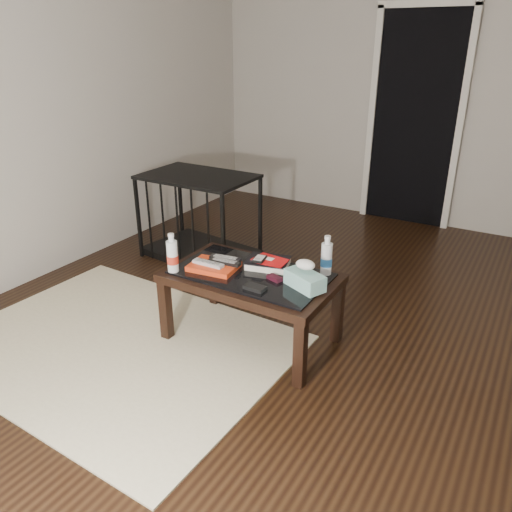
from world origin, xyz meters
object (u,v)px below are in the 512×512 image
at_px(coffee_table, 251,282).
at_px(pet_crate, 200,230).
at_px(textbook, 268,263).
at_px(water_bottle_right, 327,255).
at_px(tissue_box, 305,280).
at_px(water_bottle_left, 172,253).

relative_size(coffee_table, pet_crate, 1.04).
bearing_deg(textbook, water_bottle_right, 0.54).
bearing_deg(tissue_box, textbook, 179.87).
bearing_deg(tissue_box, water_bottle_right, 106.45).
bearing_deg(textbook, tissue_box, -37.81).
distance_m(pet_crate, textbook, 1.38).
relative_size(pet_crate, water_bottle_left, 4.05).
xyz_separation_m(water_bottle_left, water_bottle_right, (0.80, 0.43, 0.00)).
bearing_deg(textbook, water_bottle_left, -156.91).
height_order(coffee_table, textbook, textbook).
bearing_deg(water_bottle_left, textbook, 37.06).
distance_m(coffee_table, water_bottle_right, 0.48).
bearing_deg(tissue_box, pet_crate, 170.71).
height_order(textbook, water_bottle_left, water_bottle_left).
bearing_deg(coffee_table, tissue_box, -2.06).
relative_size(textbook, water_bottle_right, 1.05).
distance_m(pet_crate, tissue_box, 1.71).
height_order(textbook, water_bottle_right, water_bottle_right).
relative_size(textbook, tissue_box, 1.09).
bearing_deg(coffee_table, textbook, 71.08).
bearing_deg(pet_crate, water_bottle_right, -19.01).
bearing_deg(pet_crate, textbook, -28.68).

